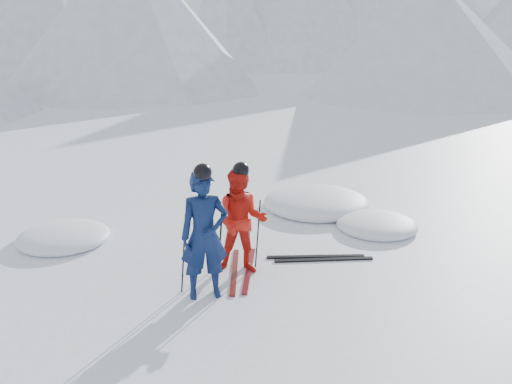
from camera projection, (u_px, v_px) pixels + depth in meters
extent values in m
plane|color=white|center=(351.00, 255.00, 9.51)|extent=(160.00, 160.00, 0.00)
cone|color=#B2BCD1|center=(122.00, 2.00, 54.73)|extent=(17.69, 17.69, 11.93)
cone|color=#B2BCD1|center=(227.00, 6.00, 49.47)|extent=(19.63, 19.63, 10.85)
cone|color=silver|center=(484.00, 9.00, 56.44)|extent=(24.45, 24.45, 10.76)
cone|color=#B2BCD1|center=(428.00, 36.00, 29.55)|extent=(14.00, 14.00, 6.50)
cone|color=#B2BCD1|center=(129.00, 13.00, 31.73)|extent=(16.00, 16.00, 9.00)
imported|color=#0B1A46|center=(204.00, 235.00, 7.79)|extent=(0.72, 0.49, 1.92)
imported|color=red|center=(241.00, 222.00, 8.60)|extent=(0.97, 0.84, 1.74)
cylinder|color=black|center=(184.00, 253.00, 7.97)|extent=(0.13, 0.09, 1.28)
cylinder|color=black|center=(220.00, 248.00, 8.17)|extent=(0.13, 0.08, 1.28)
cylinder|color=black|center=(221.00, 234.00, 8.87)|extent=(0.12, 0.09, 1.15)
cylinder|color=black|center=(258.00, 234.00, 8.89)|extent=(0.12, 0.08, 1.16)
cube|color=black|center=(235.00, 271.00, 8.83)|extent=(0.43, 1.68, 0.03)
cube|color=black|center=(249.00, 270.00, 8.88)|extent=(0.54, 1.66, 0.03)
cube|color=black|center=(316.00, 257.00, 9.39)|extent=(1.69, 0.36, 0.03)
cube|color=black|center=(324.00, 260.00, 9.27)|extent=(1.70, 0.30, 0.03)
ellipsoid|color=white|center=(64.00, 241.00, 10.10)|extent=(1.69, 1.69, 0.37)
ellipsoid|color=white|center=(377.00, 228.00, 10.73)|extent=(1.60, 1.60, 0.35)
ellipsoid|color=white|center=(316.00, 207.00, 11.97)|extent=(2.31, 2.31, 0.51)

